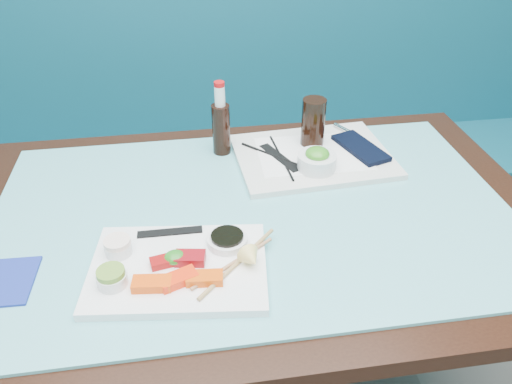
{
  "coord_description": "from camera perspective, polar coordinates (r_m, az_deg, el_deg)",
  "views": [
    {
      "loc": [
        -0.14,
        0.51,
        1.47
      ],
      "look_at": [
        0.01,
        1.47,
        0.8
      ],
      "focal_mm": 35.0,
      "sensor_mm": 36.0,
      "label": 1
    }
  ],
  "objects": [
    {
      "name": "booth_bench",
      "position": [
        2.09,
        -3.64,
        3.08
      ],
      "size": [
        3.0,
        0.56,
        1.17
      ],
      "color": "#0F5063",
      "rests_on": "ground"
    },
    {
      "name": "dining_table",
      "position": [
        1.24,
        -0.25,
        -5.56
      ],
      "size": [
        1.4,
        0.9,
        0.75
      ],
      "color": "black",
      "rests_on": "ground"
    },
    {
      "name": "glass_top",
      "position": [
        1.18,
        -0.26,
        -2.33
      ],
      "size": [
        1.22,
        0.76,
        0.01
      ],
      "primitive_type": "cube",
      "color": "#61BAC2",
      "rests_on": "dining_table"
    },
    {
      "name": "sashimi_plate",
      "position": [
        1.03,
        -8.85,
        -8.59
      ],
      "size": [
        0.38,
        0.29,
        0.02
      ],
      "primitive_type": "cube",
      "rotation": [
        0.0,
        0.0,
        -0.12
      ],
      "color": "white",
      "rests_on": "glass_top"
    },
    {
      "name": "salmon_left",
      "position": [
        0.98,
        -11.81,
        -10.22
      ],
      "size": [
        0.08,
        0.04,
        0.02
      ],
      "primitive_type": "cube",
      "rotation": [
        0.0,
        0.0,
        -0.12
      ],
      "color": "#F04909",
      "rests_on": "sashimi_plate"
    },
    {
      "name": "salmon_mid",
      "position": [
        0.98,
        -8.87,
        -9.81
      ],
      "size": [
        0.08,
        0.06,
        0.02
      ],
      "primitive_type": "cube",
      "rotation": [
        0.0,
        0.0,
        0.38
      ],
      "color": "#FF2E0A",
      "rests_on": "sashimi_plate"
    },
    {
      "name": "salmon_right",
      "position": [
        0.98,
        -5.9,
        -9.78
      ],
      "size": [
        0.07,
        0.04,
        0.02
      ],
      "primitive_type": "cube",
      "rotation": [
        0.0,
        0.0,
        -0.09
      ],
      "color": "#E84D09",
      "rests_on": "sashimi_plate"
    },
    {
      "name": "tuna_left",
      "position": [
        1.03,
        -10.62,
        -7.84
      ],
      "size": [
        0.05,
        0.04,
        0.02
      ],
      "primitive_type": "cube",
      "rotation": [
        0.0,
        0.0,
        0.21
      ],
      "color": "maroon",
      "rests_on": "sashimi_plate"
    },
    {
      "name": "tuna_right",
      "position": [
        1.02,
        -7.54,
        -7.51
      ],
      "size": [
        0.07,
        0.05,
        0.02
      ],
      "primitive_type": "cube",
      "rotation": [
        0.0,
        0.0,
        -0.17
      ],
      "color": "maroon",
      "rests_on": "sashimi_plate"
    },
    {
      "name": "seaweed_garnish",
      "position": [
        1.02,
        -9.24,
        -7.37
      ],
      "size": [
        0.06,
        0.05,
        0.02
      ],
      "primitive_type": "ellipsoid",
      "rotation": [
        0.0,
        0.0,
        0.36
      ],
      "color": "#23741A",
      "rests_on": "sashimi_plate"
    },
    {
      "name": "ramekin_wasabi",
      "position": [
        1.0,
        -16.12,
        -9.57
      ],
      "size": [
        0.06,
        0.06,
        0.02
      ],
      "primitive_type": "cylinder",
      "rotation": [
        0.0,
        0.0,
        -0.05
      ],
      "color": "white",
      "rests_on": "sashimi_plate"
    },
    {
      "name": "wasabi_fill",
      "position": [
        0.99,
        -16.29,
        -8.83
      ],
      "size": [
        0.07,
        0.07,
        0.01
      ],
      "primitive_type": "cylinder",
      "rotation": [
        0.0,
        0.0,
        0.4
      ],
      "color": "olive",
      "rests_on": "ramekin_wasabi"
    },
    {
      "name": "ramekin_ginger",
      "position": [
        1.07,
        -15.46,
        -6.25
      ],
      "size": [
        0.06,
        0.06,
        0.02
      ],
      "primitive_type": "cylinder",
      "rotation": [
        0.0,
        0.0,
        0.01
      ],
      "color": "white",
      "rests_on": "sashimi_plate"
    },
    {
      "name": "ginger_fill",
      "position": [
        1.06,
        -15.61,
        -5.54
      ],
      "size": [
        0.07,
        0.07,
        0.01
      ],
      "primitive_type": "cylinder",
      "rotation": [
        0.0,
        0.0,
        -0.25
      ],
      "color": "#FFE1D1",
      "rests_on": "ramekin_ginger"
    },
    {
      "name": "soy_dish",
      "position": [
        1.06,
        -3.3,
        -5.55
      ],
      "size": [
        0.09,
        0.09,
        0.02
      ],
      "primitive_type": "cylinder",
      "rotation": [
        0.0,
        0.0,
        -0.04
      ],
      "color": "white",
      "rests_on": "sashimi_plate"
    },
    {
      "name": "soy_fill",
      "position": [
        1.05,
        -3.32,
        -5.06
      ],
      "size": [
        0.07,
        0.07,
        0.01
      ],
      "primitive_type": "cylinder",
      "rotation": [
        0.0,
        0.0,
        0.07
      ],
      "color": "black",
      "rests_on": "soy_dish"
    },
    {
      "name": "lemon_wedge",
      "position": [
        0.99,
        -0.52,
        -7.64
      ],
      "size": [
        0.06,
        0.05,
        0.05
      ],
      "primitive_type": "cone",
      "rotation": [
        1.57,
        0.0,
        0.31
      ],
      "color": "#FBDE77",
      "rests_on": "sashimi_plate"
    },
    {
      "name": "chopstick_sleeve",
      "position": [
        1.1,
        -9.81,
        -4.53
      ],
      "size": [
        0.14,
        0.02,
        0.0
      ],
      "primitive_type": "cube",
      "rotation": [
        0.0,
        0.0,
        -0.01
      ],
      "color": "black",
      "rests_on": "sashimi_plate"
    },
    {
      "name": "wooden_chopstick_a",
      "position": [
        1.01,
        -2.62,
        -8.09
      ],
      "size": [
        0.18,
        0.13,
        0.01
      ],
      "primitive_type": "cylinder",
      "rotation": [
        1.57,
        0.0,
        -0.96
      ],
      "color": "#A8754F",
      "rests_on": "sashimi_plate"
    },
    {
      "name": "wooden_chopstick_b",
      "position": [
        1.01,
        -2.05,
        -8.01
      ],
      "size": [
        0.18,
        0.19,
        0.01
      ],
      "primitive_type": "cylinder",
      "rotation": [
        1.57,
        0.0,
        -0.76
      ],
      "color": "#A5814D",
      "rests_on": "sashimi_plate"
    },
    {
      "name": "serving_tray",
      "position": [
        1.39,
        6.51,
        4.09
      ],
      "size": [
        0.43,
        0.34,
        0.02
      ],
      "primitive_type": "cube",
      "rotation": [
        0.0,
        0.0,
        0.06
      ],
      "color": "silver",
      "rests_on": "glass_top"
    },
    {
      "name": "paper_placemat",
      "position": [
        1.38,
        6.53,
        4.4
      ],
      "size": [
        0.3,
        0.22,
        0.0
      ],
      "primitive_type": "cube",
      "rotation": [
        0.0,
        0.0,
        -0.02
      ],
      "color": "white",
      "rests_on": "serving_tray"
    },
    {
      "name": "seaweed_bowl",
      "position": [
        1.31,
        6.96,
        3.46
      ],
      "size": [
        0.11,
        0.11,
        0.04
      ],
      "primitive_type": "cylinder",
      "rotation": [
        0.0,
        0.0,
        0.1
      ],
      "color": "silver",
      "rests_on": "serving_tray"
    },
    {
      "name": "seaweed_salad",
      "position": [
        1.3,
        7.03,
        4.37
      ],
      "size": [
        0.07,
        0.07,
        0.03
      ],
      "primitive_type": "ellipsoid",
      "rotation": [
        0.0,
        0.0,
        -0.08
      ],
      "color": "#378A20",
      "rests_on": "seaweed_bowl"
    },
    {
      "name": "cola_glass",
      "position": [
        1.4,
        6.56,
        7.91
      ],
      "size": [
        0.08,
        0.08,
        0.14
      ],
      "primitive_type": "cylinder",
      "rotation": [
        0.0,
        0.0,
        0.27
      ],
      "color": "black",
      "rests_on": "serving_tray"
    },
    {
      "name": "navy_pouch",
      "position": [
        1.42,
        11.85,
        4.96
      ],
      "size": [
        0.13,
        0.19,
        0.01
      ],
      "primitive_type": "cube",
      "rotation": [
        0.0,
        0.0,
        0.32
      ],
      "color": "black",
      "rests_on": "serving_tray"
    },
    {
      "name": "fork",
      "position": [
        1.5,
        10.36,
        6.9
      ],
      "size": [
        0.06,
        0.1,
        0.01
      ],
      "primitive_type": "cylinder",
      "rotation": [
        1.57,
        0.0,
        0.5
      ],
      "color": "silver",
      "rests_on": "serving_tray"
    },
    {
      "name": "black_chopstick_a",
      "position": [
        1.35,
        2.57,
        3.98
      ],
      "size": [
        0.18,
        0.19,
        0.01
      ],
      "primitive_type": "cylinder",
      "rotation": [
        1.57,
        0.0,
        0.77
      ],
      "color": "black",
      "rests_on": "serving_tray"
    },
    {
      "name": "black_chopstick_b",
      "position": [
        1.35,
        2.9,
        3.99
      ],
      "size": [
        0.02,
        0.24,
        0.01
      ],
      "primitive_type": "cylinder",
      "rotation": [
        1.57,
        0.0,
        0.07
      ],
      "color": "black",
      "rests_on": "serving_tray"
    },
    {
      "name": "tray_sleeve",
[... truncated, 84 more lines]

